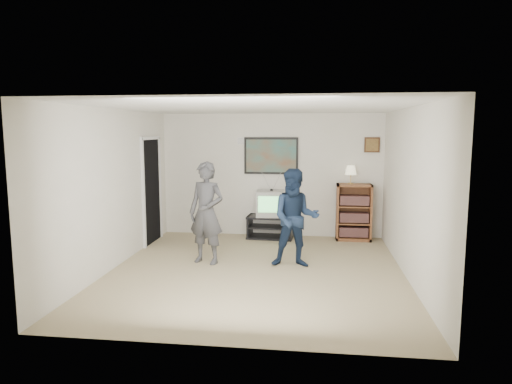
% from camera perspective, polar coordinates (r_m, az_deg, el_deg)
% --- Properties ---
extents(room_shell, '(4.51, 5.00, 2.51)m').
position_cam_1_polar(room_shell, '(7.23, 0.33, 0.44)').
color(room_shell, '#8E7E5A').
rests_on(room_shell, ground).
extents(media_stand, '(0.94, 0.57, 0.46)m').
position_cam_1_polar(media_stand, '(9.25, 1.80, -4.37)').
color(media_stand, black).
rests_on(media_stand, room_shell).
extents(crt_television, '(0.64, 0.55, 0.51)m').
position_cam_1_polar(crt_television, '(9.15, 1.94, -1.42)').
color(crt_television, '#9D9D98').
rests_on(crt_television, media_stand).
extents(bookshelf, '(0.68, 0.39, 1.12)m').
position_cam_1_polar(bookshelf, '(9.23, 12.11, -2.48)').
color(bookshelf, brown).
rests_on(bookshelf, room_shell).
extents(table_lamp, '(0.23, 0.23, 0.36)m').
position_cam_1_polar(table_lamp, '(9.14, 11.75, 2.13)').
color(table_lamp, '#F3E8B8').
rests_on(table_lamp, bookshelf).
extents(person_tall, '(0.70, 0.56, 1.67)m').
position_cam_1_polar(person_tall, '(7.47, -6.21, -2.61)').
color(person_tall, '#3B3C3F').
rests_on(person_tall, room_shell).
extents(person_short, '(0.79, 0.63, 1.57)m').
position_cam_1_polar(person_short, '(7.26, 4.94, -3.27)').
color(person_short, '#15223A').
rests_on(person_short, room_shell).
extents(controller_left, '(0.06, 0.13, 0.04)m').
position_cam_1_polar(controller_left, '(7.58, -6.31, 0.96)').
color(controller_left, white).
rests_on(controller_left, person_tall).
extents(controller_right, '(0.06, 0.12, 0.03)m').
position_cam_1_polar(controller_right, '(7.43, 5.39, -0.98)').
color(controller_right, white).
rests_on(controller_right, person_short).
extents(poster, '(1.10, 0.03, 0.75)m').
position_cam_1_polar(poster, '(9.30, 1.90, 4.54)').
color(poster, black).
rests_on(poster, room_shell).
extents(air_vent, '(0.28, 0.02, 0.14)m').
position_cam_1_polar(air_vent, '(9.36, -1.47, 6.40)').
color(air_vent, white).
rests_on(air_vent, room_shell).
extents(small_picture, '(0.30, 0.03, 0.30)m').
position_cam_1_polar(small_picture, '(9.33, 14.30, 5.73)').
color(small_picture, '#3A2412').
rests_on(small_picture, room_shell).
extents(doorway, '(0.03, 0.85, 2.00)m').
position_cam_1_polar(doorway, '(9.00, -12.97, 0.08)').
color(doorway, black).
rests_on(doorway, room_shell).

